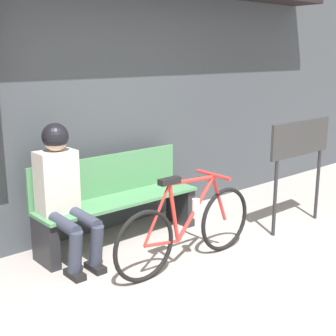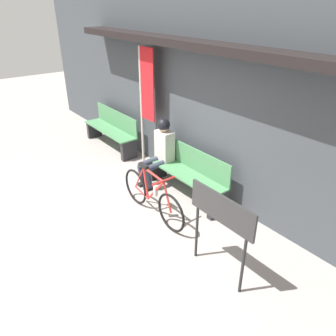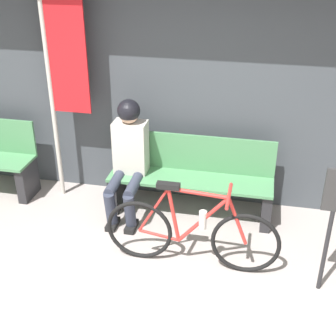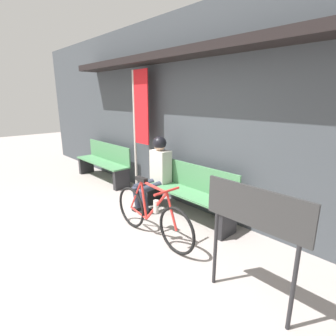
{
  "view_description": "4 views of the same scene",
  "coord_description": "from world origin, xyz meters",
  "views": [
    {
      "loc": [
        -2.43,
        -1.69,
        1.82
      ],
      "look_at": [
        0.29,
        1.45,
        0.79
      ],
      "focal_mm": 50.0,
      "sensor_mm": 36.0,
      "label": 1
    },
    {
      "loc": [
        3.77,
        -1.38,
        3.09
      ],
      "look_at": [
        -0.03,
        1.57,
        0.6
      ],
      "focal_mm": 35.0,
      "sensor_mm": 36.0,
      "label": 2
    },
    {
      "loc": [
        0.7,
        -2.27,
        2.77
      ],
      "look_at": [
        -0.09,
        1.43,
        0.78
      ],
      "focal_mm": 50.0,
      "sensor_mm": 36.0,
      "label": 3
    },
    {
      "loc": [
        2.72,
        -0.93,
        1.87
      ],
      "look_at": [
        0.16,
        1.41,
        0.93
      ],
      "focal_mm": 28.0,
      "sensor_mm": 36.0,
      "label": 4
    }
  ],
  "objects": [
    {
      "name": "ground_plane",
      "position": [
        0.0,
        0.0,
        0.0
      ],
      "size": [
        24.0,
        24.0,
        0.0
      ],
      "primitive_type": "plane",
      "color": "gray"
    },
    {
      "name": "banner_pole",
      "position": [
        -1.31,
        2.03,
        1.5
      ],
      "size": [
        0.45,
        0.05,
        2.35
      ],
      "color": "#B7B2A8",
      "rests_on": "ground_plane"
    },
    {
      "name": "storefront_wall",
      "position": [
        0.0,
        2.32,
        1.66
      ],
      "size": [
        12.0,
        0.56,
        3.2
      ],
      "color": "#3D4247",
      "rests_on": "ground_plane"
    },
    {
      "name": "person_seated",
      "position": [
        -0.59,
        1.83,
        0.71
      ],
      "size": [
        0.34,
        0.64,
        1.24
      ],
      "color": "#2D3342",
      "rests_on": "ground_plane"
    },
    {
      "name": "park_bench_near",
      "position": [
        0.05,
        1.94,
        0.4
      ],
      "size": [
        1.69,
        0.42,
        0.84
      ],
      "color": "#477F51",
      "rests_on": "ground_plane"
    },
    {
      "name": "signboard",
      "position": [
        1.71,
        1.0,
        0.87
      ],
      "size": [
        0.97,
        0.04,
        1.15
      ],
      "color": "#232326",
      "rests_on": "ground_plane"
    },
    {
      "name": "park_bench_far",
      "position": [
        -2.61,
        1.94,
        0.4
      ],
      "size": [
        1.73,
        0.42,
        0.84
      ],
      "color": "#477F51",
      "rests_on": "ground_plane"
    },
    {
      "name": "bicycle",
      "position": [
        0.2,
        1.08,
        0.35
      ],
      "size": [
        1.56,
        0.4,
        0.83
      ],
      "color": "black",
      "rests_on": "ground_plane"
    }
  ]
}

